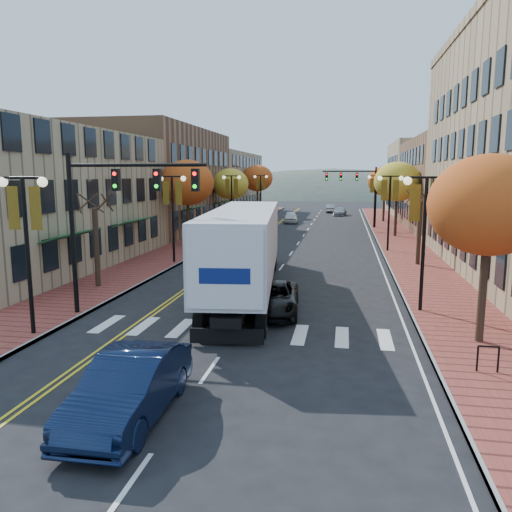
% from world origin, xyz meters
% --- Properties ---
extents(ground, '(200.00, 200.00, 0.00)m').
position_xyz_m(ground, '(0.00, 0.00, 0.00)').
color(ground, black).
rests_on(ground, ground).
extents(sidewalk_left, '(4.00, 85.00, 0.15)m').
position_xyz_m(sidewalk_left, '(-9.00, 32.50, 0.07)').
color(sidewalk_left, brown).
rests_on(sidewalk_left, ground).
extents(sidewalk_right, '(4.00, 85.00, 0.15)m').
position_xyz_m(sidewalk_right, '(9.00, 32.50, 0.07)').
color(sidewalk_right, brown).
rests_on(sidewalk_right, ground).
extents(building_left_near, '(12.00, 22.00, 9.00)m').
position_xyz_m(building_left_near, '(-17.00, 13.00, 4.50)').
color(building_left_near, '#9E8966').
rests_on(building_left_near, ground).
extents(building_left_mid, '(12.00, 24.00, 11.00)m').
position_xyz_m(building_left_mid, '(-17.00, 36.00, 5.50)').
color(building_left_mid, brown).
rests_on(building_left_mid, ground).
extents(building_left_far, '(12.00, 26.00, 9.50)m').
position_xyz_m(building_left_far, '(-17.00, 61.00, 4.75)').
color(building_left_far, '#9E8966').
rests_on(building_left_far, ground).
extents(building_right_mid, '(15.00, 24.00, 10.00)m').
position_xyz_m(building_right_mid, '(18.50, 42.00, 5.00)').
color(building_right_mid, brown).
rests_on(building_right_mid, ground).
extents(building_right_far, '(15.00, 20.00, 11.00)m').
position_xyz_m(building_right_far, '(18.50, 64.00, 5.50)').
color(building_right_far, '#9E8966').
rests_on(building_right_far, ground).
extents(tree_left_a, '(0.28, 0.28, 4.20)m').
position_xyz_m(tree_left_a, '(-9.00, 8.00, 2.25)').
color(tree_left_a, '#382619').
rests_on(tree_left_a, sidewalk_left).
extents(tree_left_b, '(4.48, 4.48, 7.21)m').
position_xyz_m(tree_left_b, '(-9.00, 24.00, 5.45)').
color(tree_left_b, '#382619').
rests_on(tree_left_b, sidewalk_left).
extents(tree_left_c, '(4.16, 4.16, 6.69)m').
position_xyz_m(tree_left_c, '(-9.00, 40.00, 5.05)').
color(tree_left_c, '#382619').
rests_on(tree_left_c, sidewalk_left).
extents(tree_left_d, '(4.61, 4.61, 7.42)m').
position_xyz_m(tree_left_d, '(-9.00, 58.00, 5.60)').
color(tree_left_d, '#382619').
rests_on(tree_left_d, sidewalk_left).
extents(tree_right_a, '(4.16, 4.16, 6.69)m').
position_xyz_m(tree_right_a, '(9.00, 2.00, 5.05)').
color(tree_right_a, '#382619').
rests_on(tree_right_a, sidewalk_right).
extents(tree_right_b, '(0.28, 0.28, 4.20)m').
position_xyz_m(tree_right_b, '(9.00, 18.00, 2.25)').
color(tree_right_b, '#382619').
rests_on(tree_right_b, sidewalk_right).
extents(tree_right_c, '(4.48, 4.48, 7.21)m').
position_xyz_m(tree_right_c, '(9.00, 34.00, 5.45)').
color(tree_right_c, '#382619').
rests_on(tree_right_c, sidewalk_right).
extents(tree_right_d, '(4.35, 4.35, 7.00)m').
position_xyz_m(tree_right_d, '(9.00, 50.00, 5.29)').
color(tree_right_d, '#382619').
rests_on(tree_right_d, sidewalk_right).
extents(lamp_left_a, '(1.96, 0.36, 6.05)m').
position_xyz_m(lamp_left_a, '(-7.50, 0.00, 4.29)').
color(lamp_left_a, black).
rests_on(lamp_left_a, ground).
extents(lamp_left_b, '(1.96, 0.36, 6.05)m').
position_xyz_m(lamp_left_b, '(-7.50, 16.00, 4.29)').
color(lamp_left_b, black).
rests_on(lamp_left_b, ground).
extents(lamp_left_c, '(1.96, 0.36, 6.05)m').
position_xyz_m(lamp_left_c, '(-7.50, 34.00, 4.29)').
color(lamp_left_c, black).
rests_on(lamp_left_c, ground).
extents(lamp_left_d, '(1.96, 0.36, 6.05)m').
position_xyz_m(lamp_left_d, '(-7.50, 52.00, 4.29)').
color(lamp_left_d, black).
rests_on(lamp_left_d, ground).
extents(lamp_right_a, '(1.96, 0.36, 6.05)m').
position_xyz_m(lamp_right_a, '(7.50, 6.00, 4.29)').
color(lamp_right_a, black).
rests_on(lamp_right_a, ground).
extents(lamp_right_b, '(1.96, 0.36, 6.05)m').
position_xyz_m(lamp_right_b, '(7.50, 24.00, 4.29)').
color(lamp_right_b, black).
rests_on(lamp_right_b, ground).
extents(lamp_right_c, '(1.96, 0.36, 6.05)m').
position_xyz_m(lamp_right_c, '(7.50, 42.00, 4.29)').
color(lamp_right_c, black).
rests_on(lamp_right_c, ground).
extents(traffic_mast_near, '(6.10, 0.35, 7.00)m').
position_xyz_m(traffic_mast_near, '(-5.48, 3.00, 4.92)').
color(traffic_mast_near, black).
rests_on(traffic_mast_near, ground).
extents(traffic_mast_far, '(6.10, 0.34, 7.00)m').
position_xyz_m(traffic_mast_far, '(5.48, 42.00, 4.92)').
color(traffic_mast_far, black).
rests_on(traffic_mast_far, ground).
extents(semi_truck, '(4.77, 18.03, 4.46)m').
position_xyz_m(semi_truck, '(-0.88, 8.48, 2.60)').
color(semi_truck, black).
rests_on(semi_truck, ground).
extents(navy_sedan, '(1.81, 5.06, 1.66)m').
position_xyz_m(navy_sedan, '(-1.14, -5.42, 0.83)').
color(navy_sedan, black).
rests_on(navy_sedan, ground).
extents(black_suv, '(2.67, 5.10, 1.37)m').
position_xyz_m(black_suv, '(1.00, 4.84, 0.69)').
color(black_suv, black).
rests_on(black_suv, ground).
extents(car_far_white, '(2.23, 4.49, 1.47)m').
position_xyz_m(car_far_white, '(-2.76, 47.10, 0.74)').
color(car_far_white, silver).
rests_on(car_far_white, ground).
extents(car_far_silver, '(2.19, 4.40, 1.23)m').
position_xyz_m(car_far_silver, '(3.30, 60.17, 0.61)').
color(car_far_silver, '#929399').
rests_on(car_far_silver, ground).
extents(car_far_oncoming, '(1.45, 3.92, 1.28)m').
position_xyz_m(car_far_oncoming, '(1.68, 66.13, 0.64)').
color(car_far_oncoming, '#A6A5AC').
rests_on(car_far_oncoming, ground).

